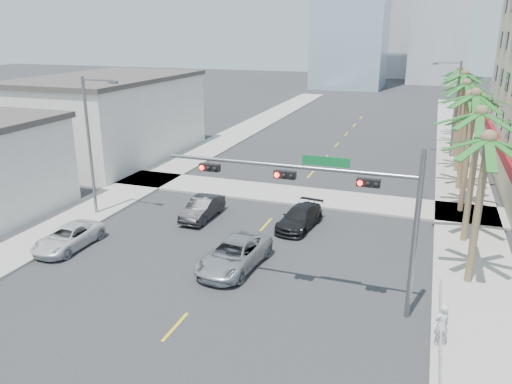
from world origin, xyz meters
TOP-DOWN VIEW (x-y plane):
  - sidewalk_right at (12.00, 20.00)m, footprint 4.00×120.00m
  - sidewalk_left at (-12.00, 20.00)m, footprint 4.00×120.00m
  - sidewalk_cross at (0.00, 22.00)m, footprint 80.00×4.00m
  - building_left_far at (-19.50, 28.00)m, footprint 11.00×18.00m
  - traffic_signal_mast at (5.78, 7.95)m, footprint 11.12×0.54m
  - palm_tree_0 at (11.60, 12.00)m, footprint 4.80×4.80m
  - palm_tree_1 at (11.60, 17.20)m, footprint 4.80×4.80m
  - palm_tree_2 at (11.60, 22.40)m, footprint 4.80×4.80m
  - palm_tree_3 at (11.60, 27.60)m, footprint 4.80×4.80m
  - palm_tree_4 at (11.60, 32.80)m, footprint 4.80×4.80m
  - palm_tree_5 at (11.60, 38.00)m, footprint 4.80×4.80m
  - palm_tree_6 at (11.60, 43.20)m, footprint 4.80×4.80m
  - palm_tree_7 at (11.60, 48.40)m, footprint 4.80×4.80m
  - streetlight_left at (-11.00, 14.00)m, footprint 2.55×0.25m
  - streetlight_right at (11.00, 38.00)m, footprint 2.55×0.25m
  - guardrail at (10.30, 6.00)m, footprint 0.08×8.08m
  - car_parked_far at (-9.40, 9.03)m, footprint 2.16×4.53m
  - car_lane_left at (-4.25, 15.72)m, footprint 1.50×4.23m
  - car_lane_center at (0.30, 9.83)m, footprint 2.92×5.44m
  - car_lane_right at (2.09, 16.26)m, footprint 2.39×4.66m
  - pedestrian at (10.30, 6.11)m, footprint 0.76×0.69m

SIDE VIEW (x-z plane):
  - sidewalk_right at x=12.00m, z-range 0.00..0.15m
  - sidewalk_left at x=-12.00m, z-range 0.00..0.15m
  - sidewalk_cross at x=0.00m, z-range 0.00..0.15m
  - car_parked_far at x=-9.40m, z-range 0.00..1.25m
  - car_lane_right at x=2.09m, z-range 0.00..1.29m
  - guardrail at x=10.30m, z-range 0.17..1.17m
  - car_lane_left at x=-4.25m, z-range 0.00..1.39m
  - car_lane_center at x=0.30m, z-range 0.00..1.45m
  - pedestrian at x=10.30m, z-range 0.15..1.90m
  - building_left_far at x=-19.50m, z-range 0.00..7.20m
  - streetlight_left at x=-11.00m, z-range 0.56..9.56m
  - streetlight_right at x=11.00m, z-range 0.56..9.56m
  - traffic_signal_mast at x=5.78m, z-range 1.46..8.66m
  - palm_tree_0 at x=11.60m, z-range 3.18..10.98m
  - palm_tree_3 at x=11.60m, z-range 3.18..10.98m
  - palm_tree_6 at x=11.60m, z-range 3.18..10.98m
  - palm_tree_1 at x=11.60m, z-range 3.35..11.51m
  - palm_tree_4 at x=11.60m, z-range 3.35..11.51m
  - palm_tree_7 at x=11.60m, z-range 3.35..11.51m
  - palm_tree_2 at x=11.60m, z-range 3.52..12.04m
  - palm_tree_5 at x=11.60m, z-range 3.52..12.04m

